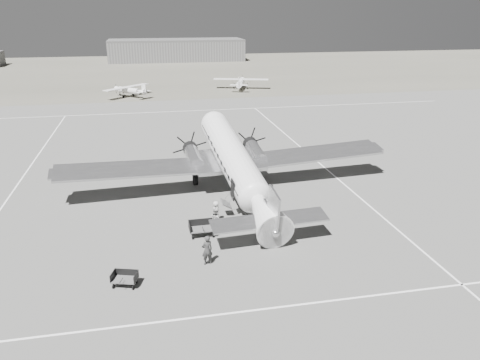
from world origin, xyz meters
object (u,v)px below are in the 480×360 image
dc3_airliner (235,164)px  baggage_cart_near (202,229)px  light_plane_left (129,91)px  passenger (216,211)px  hangar_main (176,50)px  light_plane_right (241,83)px  baggage_cart_far (125,279)px  ramp_agent (216,220)px  ground_crew (207,250)px

dc3_airliner → baggage_cart_near: dc3_airliner is taller
light_plane_left → passenger: (7.70, -57.18, -0.26)m
baggage_cart_near → passenger: (1.38, 2.25, 0.27)m
hangar_main → light_plane_right: 60.81m
light_plane_right → baggage_cart_far: size_ratio=7.34×
light_plane_right → ramp_agent: light_plane_right is taller
hangar_main → ramp_agent: size_ratio=22.30×
light_plane_left → baggage_cart_near: size_ratio=5.37×
light_plane_left → baggage_cart_far: (1.03, -65.04, -0.64)m
dc3_airliner → baggage_cart_far: dc3_airliner is taller
ground_crew → passenger: size_ratio=1.22×
dc3_airliner → baggage_cart_near: bearing=-122.9°
light_plane_left → light_plane_right: (22.31, 4.92, 0.10)m
baggage_cart_far → passenger: bearing=66.9°
passenger → ground_crew: bearing=166.8°
light_plane_left → hangar_main: bearing=33.1°
passenger → baggage_cart_near: bearing=148.9°
light_plane_right → ramp_agent: bearing=-86.6°
light_plane_right → baggage_cart_near: bearing=-87.4°
light_plane_left → ground_crew: bearing=-129.5°
baggage_cart_far → passenger: passenger is taller
baggage_cart_near → baggage_cart_far: 7.71m
baggage_cart_near → baggage_cart_far: baggage_cart_near is taller
ramp_agent → passenger: (0.25, 1.80, -0.12)m
light_plane_left → passenger: bearing=-127.4°
light_plane_left → ground_crew: (6.16, -63.49, -0.08)m
light_plane_right → ramp_agent: size_ratio=6.04×
ramp_agent → light_plane_right: bearing=-28.1°
hangar_main → dc3_airliner: 117.52m
baggage_cart_far → passenger: size_ratio=0.95×
hangar_main → passenger: 122.42m
light_plane_right → baggage_cart_far: 73.13m
light_plane_left → ramp_agent: (7.44, -58.98, -0.14)m
baggage_cart_near → ramp_agent: bearing=20.9°
ground_crew → passenger: ground_crew is taller
hangar_main → baggage_cart_far: bearing=-95.6°
hangar_main → dc3_airliner: size_ratio=1.37×
baggage_cart_far → light_plane_right: bearing=90.2°
dc3_airliner → light_plane_left: size_ratio=2.94×
passenger → ramp_agent: bearing=172.5°
baggage_cart_far → ramp_agent: size_ratio=0.82×
light_plane_right → passenger: bearing=-86.7°
hangar_main → ramp_agent: bearing=-92.9°
dc3_airliner → ground_crew: dc3_airliner is taller
light_plane_left → baggage_cart_far: size_ratio=6.71×
light_plane_right → passenger: (-14.62, -62.09, -0.36)m
baggage_cart_near → light_plane_left: bearing=95.3°
dc3_airliner → light_plane_right: dc3_airliner is taller
hangar_main → ground_crew: bearing=-93.3°
passenger → dc3_airliner: bearing=-26.6°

